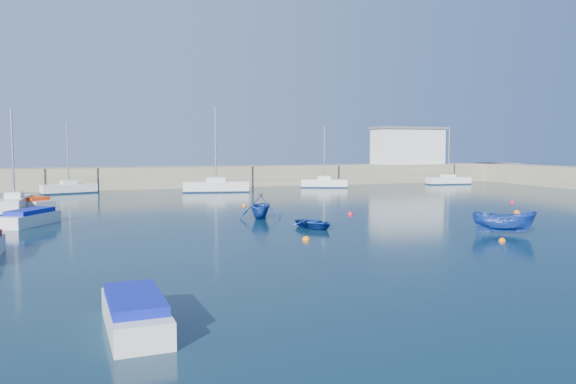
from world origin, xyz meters
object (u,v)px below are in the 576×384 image
object	(u,v)px
motorboat_1	(30,218)
motorboat_2	(27,203)
dinghy_center	(314,223)
dinghy_left	(260,206)
dinghy_right	(504,222)
harbor_office	(408,147)
sailboat_7	(324,183)
sailboat_5	(69,188)
sailboat_6	(216,186)
motorboat_3	(135,313)
sailboat_8	(448,180)
sailboat_3	(15,204)

from	to	relation	value
motorboat_1	motorboat_2	size ratio (longest dim) A/B	0.90
dinghy_center	dinghy_left	size ratio (longest dim) A/B	0.89
dinghy_right	harbor_office	bearing A→B (deg)	12.88
dinghy_left	dinghy_right	world-z (taller)	dinghy_left
sailboat_7	dinghy_left	size ratio (longest dim) A/B	2.24
sailboat_5	motorboat_2	world-z (taller)	sailboat_5
sailboat_6	motorboat_3	size ratio (longest dim) A/B	2.16
sailboat_6	harbor_office	bearing A→B (deg)	-63.51
motorboat_2	dinghy_right	world-z (taller)	dinghy_right
sailboat_5	motorboat_2	bearing A→B (deg)	152.70
motorboat_2	sailboat_8	bearing A→B (deg)	-24.18
harbor_office	motorboat_2	xyz separation A→B (m)	(-48.00, -20.69, -4.60)
sailboat_7	motorboat_2	world-z (taller)	sailboat_7
harbor_office	motorboat_1	size ratio (longest dim) A/B	2.18
harbor_office	dinghy_right	size ratio (longest dim) A/B	2.79
sailboat_7	sailboat_8	world-z (taller)	sailboat_8
motorboat_2	motorboat_3	xyz separation A→B (m)	(6.63, -34.46, -0.02)
motorboat_1	sailboat_7	bearing A→B (deg)	69.13
sailboat_7	dinghy_right	bearing A→B (deg)	-163.56
sailboat_7	motorboat_1	bearing A→B (deg)	151.37
sailboat_3	motorboat_1	world-z (taller)	sailboat_3
motorboat_2	sailboat_6	bearing A→B (deg)	-6.84
motorboat_2	dinghy_left	world-z (taller)	dinghy_left
sailboat_6	motorboat_3	world-z (taller)	sailboat_6
sailboat_5	sailboat_8	world-z (taller)	sailboat_8
motorboat_1	dinghy_center	bearing A→B (deg)	7.78
sailboat_5	sailboat_6	size ratio (longest dim) A/B	0.79
sailboat_3	motorboat_3	bearing A→B (deg)	-74.31
sailboat_6	motorboat_3	distance (m)	47.82
harbor_office	motorboat_1	bearing A→B (deg)	-146.08
sailboat_5	dinghy_left	world-z (taller)	sailboat_5
sailboat_8	dinghy_center	bearing A→B (deg)	139.99
sailboat_7	motorboat_2	bearing A→B (deg)	136.41
sailboat_5	dinghy_right	size ratio (longest dim) A/B	2.13
dinghy_center	dinghy_right	distance (m)	11.36
motorboat_2	dinghy_left	bearing A→B (deg)	-75.45
harbor_office	sailboat_3	xyz separation A→B (m)	(-48.66, -22.42, -4.47)
sailboat_7	motorboat_3	bearing A→B (deg)	174.65
motorboat_2	motorboat_3	bearing A→B (deg)	-119.12
sailboat_5	sailboat_3	bearing A→B (deg)	151.48
dinghy_center	dinghy_left	world-z (taller)	dinghy_left
sailboat_5	sailboat_8	distance (m)	48.07
motorboat_1	dinghy_left	distance (m)	15.37
sailboat_5	dinghy_center	xyz separation A→B (m)	(16.04, -32.93, -0.26)
sailboat_6	sailboat_7	xyz separation A→B (m)	(14.22, 2.45, -0.09)
sailboat_5	motorboat_3	bearing A→B (deg)	167.00
sailboat_6	dinghy_center	size ratio (longest dim) A/B	3.18
sailboat_8	dinghy_right	world-z (taller)	sailboat_8
motorboat_2	dinghy_center	world-z (taller)	motorboat_2
sailboat_7	motorboat_1	distance (m)	39.87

